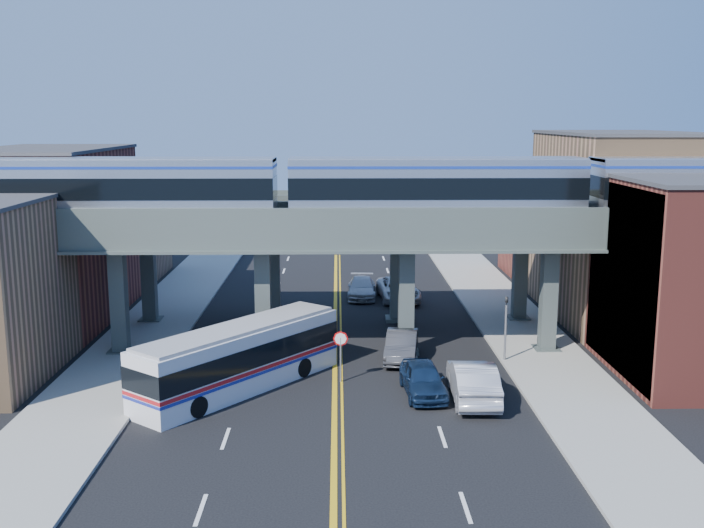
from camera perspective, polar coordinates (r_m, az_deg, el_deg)
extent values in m
plane|color=black|center=(37.01, -1.28, -10.09)|extent=(120.00, 120.00, 0.00)
cube|color=gray|center=(47.92, -15.19, -5.51)|extent=(5.00, 70.00, 0.16)
cube|color=gray|center=(47.84, 12.74, -5.43)|extent=(5.00, 70.00, 0.16)
cube|color=maroon|center=(54.48, -21.11, 1.90)|extent=(8.00, 14.00, 11.00)
cube|color=olive|center=(66.92, -17.27, 2.33)|extent=(8.00, 10.00, 8.00)
cube|color=maroon|center=(43.51, 23.88, -1.01)|extent=(8.00, 10.00, 10.00)
cube|color=olive|center=(54.30, 18.69, 2.56)|extent=(8.00, 14.00, 12.00)
cube|color=maroon|center=(66.76, 14.90, 2.87)|extent=(8.00, 10.00, 9.00)
cube|color=teal|center=(42.04, 18.97, -1.40)|extent=(0.10, 9.50, 9.50)
cube|color=#434E4D|center=(45.45, -16.58, -2.65)|extent=(0.85, 0.85, 6.00)
cube|color=#434E4D|center=(43.99, -6.48, -2.70)|extent=(0.85, 0.85, 6.00)
cube|color=#434E4D|center=(43.96, 3.97, -2.67)|extent=(0.85, 0.85, 6.00)
cube|color=#434E4D|center=(45.37, 14.09, -2.55)|extent=(0.85, 0.85, 6.00)
cube|color=#4C5750|center=(43.10, -1.28, 2.09)|extent=(52.00, 3.60, 1.40)
cube|color=#434E4D|center=(52.07, -14.56, -0.90)|extent=(0.85, 0.85, 6.00)
cube|color=#434E4D|center=(50.80, -5.75, -0.89)|extent=(0.85, 0.85, 6.00)
cube|color=#434E4D|center=(50.78, 3.28, -0.86)|extent=(0.85, 0.85, 6.00)
cube|color=#434E4D|center=(52.00, 12.11, -0.81)|extent=(0.85, 0.85, 6.00)
cube|color=#4C5750|center=(50.03, -1.25, 3.28)|extent=(52.00, 3.60, 1.40)
cube|color=black|center=(46.01, -22.00, 2.91)|extent=(2.30, 2.30, 0.26)
cube|color=black|center=(43.43, -9.35, 3.13)|extent=(2.30, 2.30, 0.26)
cube|color=silver|center=(44.26, -15.98, 5.35)|extent=(15.90, 3.03, 3.35)
cube|color=black|center=(44.25, -15.99, 5.54)|extent=(15.92, 3.09, 1.15)
cube|color=black|center=(42.98, -0.69, 3.19)|extent=(2.30, 2.30, 0.26)
cube|color=black|center=(44.23, 12.63, 3.15)|extent=(2.30, 2.30, 0.26)
cube|color=silver|center=(43.12, 6.11, 5.57)|extent=(15.90, 3.03, 3.35)
cube|color=black|center=(43.11, 6.11, 5.77)|extent=(15.92, 3.09, 1.15)
cube|color=black|center=(46.21, 20.52, 3.04)|extent=(2.30, 2.30, 0.26)
cylinder|color=slate|center=(39.47, -0.83, -6.99)|extent=(0.09, 0.09, 2.30)
cylinder|color=red|center=(39.15, -0.84, -5.45)|extent=(0.76, 0.04, 0.76)
cylinder|color=slate|center=(43.17, 11.09, -5.02)|extent=(0.12, 0.12, 3.20)
imported|color=black|center=(42.67, 11.19, -2.36)|extent=(0.15, 0.18, 0.90)
cube|color=silver|center=(38.74, -8.15, -6.87)|extent=(9.37, 10.71, 3.03)
cube|color=black|center=(38.62, -8.17, -6.32)|extent=(9.44, 10.78, 1.03)
cube|color=#B21419|center=(38.83, -8.14, -7.28)|extent=(9.44, 10.77, 0.18)
cylinder|color=black|center=(36.72, -12.39, -9.70)|extent=(2.67, 2.43, 0.98)
cylinder|color=black|center=(41.27, -4.81, -7.19)|extent=(2.67, 2.43, 0.98)
imported|color=#10203C|center=(37.97, 5.19, -8.32)|extent=(2.18, 4.75, 1.58)
imported|color=#323235|center=(43.22, 3.62, -5.95)|extent=(2.29, 4.92, 1.56)
imported|color=silver|center=(57.09, 3.38, -1.84)|extent=(3.11, 5.93, 1.59)
imported|color=#B7B8BC|center=(57.80, 0.71, -1.74)|extent=(2.22, 5.05, 1.44)
imported|color=#B0AFB5|center=(37.57, 8.79, -8.39)|extent=(2.17, 5.71, 1.86)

